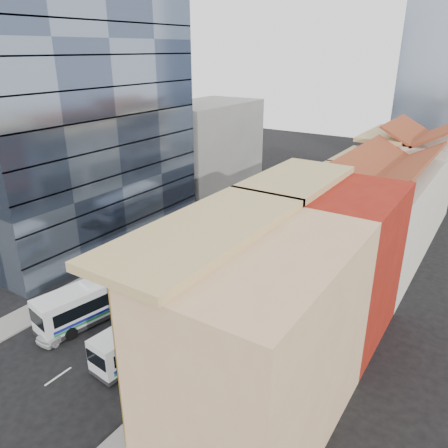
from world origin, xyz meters
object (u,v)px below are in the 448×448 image
Objects in this scene: office_tower at (77,113)px; bus_left_far at (231,226)px; bus_left_near at (102,295)px; bus_right at (151,329)px; shophouse_tan at (262,345)px; sedan_left at (63,327)px.

bus_left_far is at bearing 31.39° from office_tower.
bus_left_near is 1.13× the size of bus_right.
sedan_left is (-17.69, -0.64, -5.25)m from shophouse_tan.
shophouse_tan is at bearing -5.94° from bus_right.
sedan_left is (-0.41, -3.91, -1.08)m from bus_left_near.
bus_left_far is 21.47m from bus_right.
sedan_left is (-7.04, -2.81, -0.87)m from bus_right.
shophouse_tan is at bearing -1.19° from sedan_left.
office_tower reaches higher than bus_left_near.
bus_left_far is at bearing 83.99° from sedan_left.
office_tower is 21.84m from bus_left_near.
office_tower is (-31.00, 14.00, 9.00)m from shophouse_tan.
bus_left_near is 2.59× the size of sedan_left.
shophouse_tan reaches higher than bus_left_near.
shophouse_tan is 1.23× the size of bus_left_near.
shophouse_tan reaches higher than bus_left_far.
bus_right is at bearing 1.07° from bus_left_near.
office_tower is at bearing 155.70° from shophouse_tan.
office_tower reaches higher than shophouse_tan.
bus_left_near is (13.72, -10.74, -13.17)m from office_tower.
office_tower reaches higher than bus_right.
office_tower reaches higher than sedan_left.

